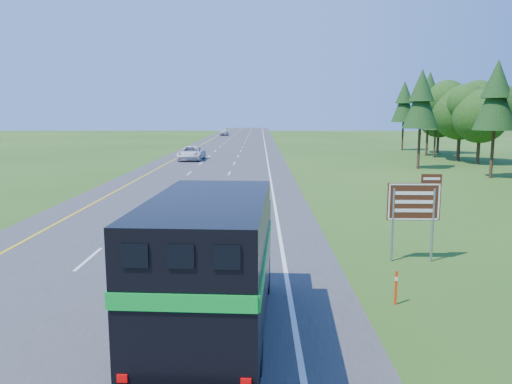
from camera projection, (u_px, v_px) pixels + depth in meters
The scene contains 7 objects.
road at pixel (220, 161), 57.24m from camera, with size 15.00×260.00×0.04m, color #38383A.
lane_markings at pixel (220, 161), 57.23m from camera, with size 11.15×260.00×0.01m.
horse_truck at pixel (213, 263), 11.77m from camera, with size 2.92×8.19×3.57m.
white_suv at pixel (191, 153), 57.90m from camera, with size 2.68×5.82×1.62m, color silver.
far_car at pixel (224, 132), 121.79m from camera, with size 1.91×4.75×1.62m, color #BBBBC3.
exit_sign at pixel (415, 205), 18.23m from camera, with size 1.93×0.12×3.27m.
delineator at pixel (396, 287), 14.28m from camera, with size 0.08×0.05×1.00m.
Camera 1 is at (4.60, -7.06, 5.46)m, focal length 35.00 mm.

